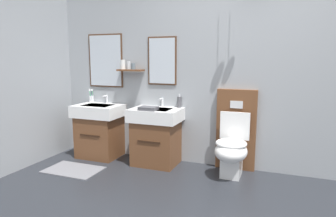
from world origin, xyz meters
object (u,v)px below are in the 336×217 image
at_px(vanity_sink_left, 100,129).
at_px(toothbrush_cup, 92,98).
at_px(soap_dispenser, 179,102).
at_px(folded_hand_towel, 148,108).
at_px(toilet, 233,143).
at_px(vanity_sink_right, 156,135).

xyz_separation_m(vanity_sink_left, toothbrush_cup, (-0.24, 0.17, 0.40)).
bearing_deg(soap_dispenser, toothbrush_cup, -179.59).
relative_size(toothbrush_cup, folded_hand_towel, 0.89).
bearing_deg(vanity_sink_left, folded_hand_towel, -10.46).
bearing_deg(soap_dispenser, toilet, -12.99).
distance_m(toilet, soap_dispenser, 0.88).
bearing_deg(soap_dispenser, folded_hand_towel, -130.88).
bearing_deg(vanity_sink_right, vanity_sink_left, 180.00).
distance_m(toothbrush_cup, folded_hand_towel, 1.11).
height_order(vanity_sink_right, soap_dispenser, soap_dispenser).
bearing_deg(vanity_sink_left, toothbrush_cup, 144.21).
relative_size(vanity_sink_right, folded_hand_towel, 3.34).
bearing_deg(toothbrush_cup, folded_hand_towel, -17.01).
xyz_separation_m(vanity_sink_left, soap_dispenser, (1.11, 0.18, 0.42)).
relative_size(toilet, toothbrush_cup, 5.09).
bearing_deg(vanity_sink_right, soap_dispenser, 36.22).
bearing_deg(folded_hand_towel, vanity_sink_right, 75.25).
distance_m(vanity_sink_left, toothbrush_cup, 0.50).
xyz_separation_m(vanity_sink_right, toilet, (0.99, 0.01, -0.01)).
distance_m(vanity_sink_right, toothbrush_cup, 1.19).
xyz_separation_m(soap_dispenser, folded_hand_towel, (-0.29, -0.34, -0.05)).
xyz_separation_m(vanity_sink_right, toothbrush_cup, (-1.10, 0.17, 0.40)).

